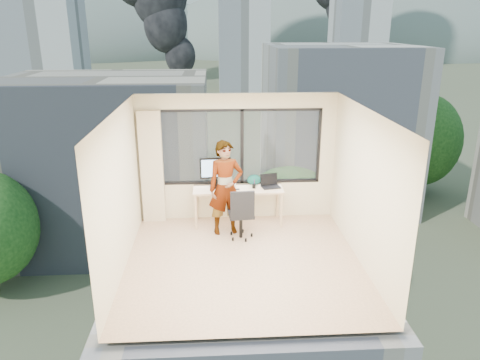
{
  "coord_description": "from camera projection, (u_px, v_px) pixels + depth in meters",
  "views": [
    {
      "loc": [
        -0.48,
        -6.96,
        3.87
      ],
      "look_at": [
        0.0,
        1.0,
        1.15
      ],
      "focal_mm": 34.21,
      "sensor_mm": 36.0,
      "label": 1
    }
  ],
  "objects": [
    {
      "name": "ceiling",
      "position": [
        244.0,
        112.0,
        7.01
      ],
      "size": [
        4.0,
        4.0,
        0.01
      ],
      "primitive_type": "cube",
      "color": "white",
      "rests_on": "ground"
    },
    {
      "name": "person",
      "position": [
        226.0,
        188.0,
        8.7
      ],
      "size": [
        0.75,
        0.57,
        1.84
      ],
      "primitive_type": "imported",
      "rotation": [
        0.0,
        0.0,
        0.21
      ],
      "color": "#2D2D33",
      "rests_on": "floor"
    },
    {
      "name": "near_bldg_a",
      "position": [
        111.0,
        162.0,
        37.94
      ],
      "size": [
        16.0,
        12.0,
        14.0
      ],
      "primitive_type": "cube",
      "color": "beige",
      "rests_on": "exterior_ground"
    },
    {
      "name": "hill_b",
      "position": [
        355.0,
        51.0,
        320.35
      ],
      "size": [
        300.0,
        220.0,
        96.0
      ],
      "primitive_type": "ellipsoid",
      "color": "slate",
      "rests_on": "exterior_ground"
    },
    {
      "name": "hill_a",
      "position": [
        34.0,
        52.0,
        307.89
      ],
      "size": [
        288.0,
        216.0,
        90.0
      ],
      "primitive_type": "ellipsoid",
      "color": "slate",
      "rests_on": "exterior_ground"
    },
    {
      "name": "far_tower_b",
      "position": [
        243.0,
        36.0,
        121.35
      ],
      "size": [
        13.0,
        13.0,
        30.0
      ],
      "primitive_type": "cube",
      "color": "silver",
      "rests_on": "exterior_ground"
    },
    {
      "name": "wall_left",
      "position": [
        119.0,
        194.0,
        7.32
      ],
      "size": [
        0.01,
        4.0,
        2.6
      ],
      "primitive_type": "cube",
      "color": "beige",
      "rests_on": "ground"
    },
    {
      "name": "tree_c",
      "position": [
        420.0,
        149.0,
        49.79
      ],
      "size": [
        8.4,
        8.4,
        10.0
      ],
      "primitive_type": null,
      "color": "#1B4617",
      "rests_on": "exterior_ground"
    },
    {
      "name": "far_tower_c",
      "position": [
        357.0,
        41.0,
        142.98
      ],
      "size": [
        15.0,
        15.0,
        26.0
      ],
      "primitive_type": "cube",
      "color": "silver",
      "rests_on": "exterior_ground"
    },
    {
      "name": "wall_front",
      "position": [
        255.0,
        248.0,
        5.54
      ],
      "size": [
        4.0,
        0.01,
        2.6
      ],
      "primitive_type": "cube",
      "color": "beige",
      "rests_on": "ground"
    },
    {
      "name": "game_console",
      "position": [
        228.0,
        184.0,
        9.32
      ],
      "size": [
        0.33,
        0.28,
        0.07
      ],
      "primitive_type": "cube",
      "rotation": [
        0.0,
        0.0,
        -0.09
      ],
      "color": "white",
      "rests_on": "desk"
    },
    {
      "name": "tree_b",
      "position": [
        288.0,
        253.0,
        28.15
      ],
      "size": [
        7.6,
        7.6,
        9.0
      ],
      "primitive_type": null,
      "color": "#1B4617",
      "rests_on": "exterior_ground"
    },
    {
      "name": "far_tower_a",
      "position": [
        46.0,
        44.0,
        95.62
      ],
      "size": [
        14.0,
        14.0,
        28.0
      ],
      "primitive_type": "cube",
      "color": "silver",
      "rests_on": "exterior_ground"
    },
    {
      "name": "laptop",
      "position": [
        271.0,
        182.0,
        9.19
      ],
      "size": [
        0.43,
        0.45,
        0.23
      ],
      "primitive_type": null,
      "rotation": [
        0.0,
        0.0,
        0.22
      ],
      "color": "black",
      "rests_on": "desk"
    },
    {
      "name": "exterior_ground",
      "position": [
        214.0,
        93.0,
        125.74
      ],
      "size": [
        400.0,
        400.0,
        0.04
      ],
      "primitive_type": "cube",
      "color": "#515B3D",
      "rests_on": "ground"
    },
    {
      "name": "far_tower_d",
      "position": [
        27.0,
        47.0,
        147.13
      ],
      "size": [
        16.0,
        14.0,
        22.0
      ],
      "primitive_type": "cube",
      "color": "silver",
      "rests_on": "exterior_ground"
    },
    {
      "name": "floor",
      "position": [
        243.0,
        262.0,
        7.85
      ],
      "size": [
        4.0,
        4.0,
        0.01
      ],
      "primitive_type": "cube",
      "color": "#DCB48F",
      "rests_on": "ground"
    },
    {
      "name": "handbag",
      "position": [
        254.0,
        180.0,
        9.35
      ],
      "size": [
        0.29,
        0.17,
        0.22
      ],
      "primitive_type": "ellipsoid",
      "rotation": [
        0.0,
        0.0,
        0.09
      ],
      "color": "#0C493D",
      "rests_on": "desk"
    },
    {
      "name": "pen_cup",
      "position": [
        254.0,
        186.0,
        9.17
      ],
      "size": [
        0.07,
        0.07,
        0.09
      ],
      "primitive_type": "cylinder",
      "rotation": [
        0.0,
        0.0,
        0.03
      ],
      "color": "black",
      "rests_on": "desk"
    },
    {
      "name": "cellphone",
      "position": [
        237.0,
        189.0,
        9.1
      ],
      "size": [
        0.11,
        0.05,
        0.01
      ],
      "primitive_type": "cube",
      "rotation": [
        0.0,
        0.0,
        0.04
      ],
      "color": "black",
      "rests_on": "desk"
    },
    {
      "name": "window_wall",
      "position": [
        240.0,
        147.0,
        9.25
      ],
      "size": [
        3.3,
        0.16,
        1.55
      ],
      "primitive_type": null,
      "color": "black",
      "rests_on": "ground"
    },
    {
      "name": "near_bldg_b",
      "position": [
        336.0,
        127.0,
        46.37
      ],
      "size": [
        14.0,
        13.0,
        16.0
      ],
      "primitive_type": "cube",
      "color": "silver",
      "rests_on": "exterior_ground"
    },
    {
      "name": "desk",
      "position": [
        238.0,
        206.0,
        9.3
      ],
      "size": [
        1.8,
        0.6,
        0.75
      ],
      "primitive_type": "cube",
      "color": "beige",
      "rests_on": "floor"
    },
    {
      "name": "monitor",
      "position": [
        215.0,
        172.0,
        9.16
      ],
      "size": [
        0.63,
        0.18,
        0.62
      ],
      "primitive_type": null,
      "rotation": [
        0.0,
        0.0,
        0.08
      ],
      "color": "black",
      "rests_on": "desk"
    },
    {
      "name": "curtain",
      "position": [
        152.0,
        168.0,
        9.16
      ],
      "size": [
        0.45,
        0.14,
        2.3
      ],
      "primitive_type": "cube",
      "color": "beige",
      "rests_on": "floor"
    },
    {
      "name": "wall_right",
      "position": [
        364.0,
        189.0,
        7.54
      ],
      "size": [
        0.01,
        4.0,
        2.6
      ],
      "primitive_type": "cube",
      "color": "beige",
      "rests_on": "ground"
    },
    {
      "name": "chair",
      "position": [
        241.0,
        212.0,
        8.6
      ],
      "size": [
        0.56,
        0.56,
        1.03
      ],
      "primitive_type": null,
      "rotation": [
        0.0,
        0.0,
        0.08
      ],
      "color": "black",
      "rests_on": "floor"
    }
  ]
}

